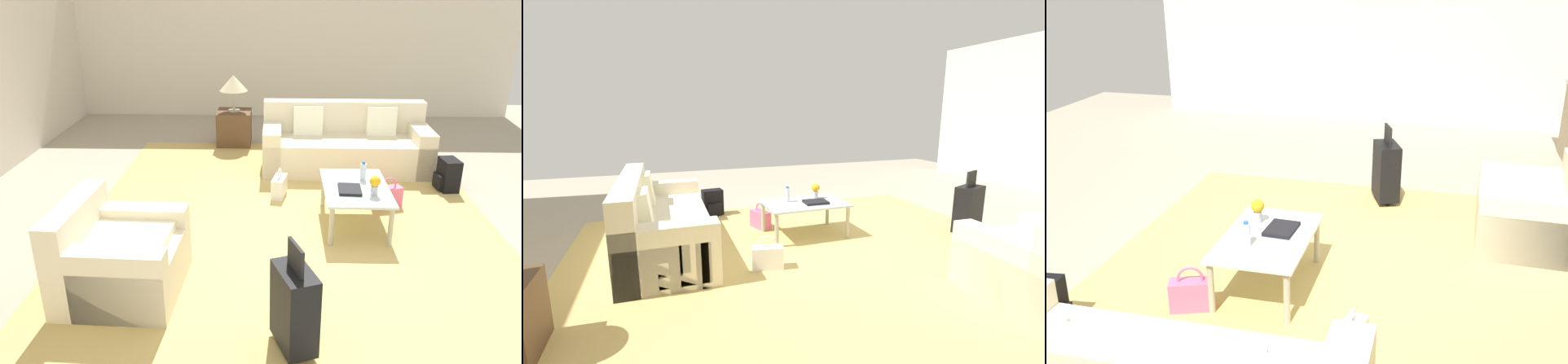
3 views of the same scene
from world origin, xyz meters
TOP-DOWN VIEW (x-y plane):
  - ground_plane at (0.00, 0.00)m, footprint 12.00×12.00m
  - wall_right at (5.06, 0.00)m, footprint 0.12×8.00m
  - area_rug at (0.60, 0.20)m, footprint 5.20×4.40m
  - couch at (2.20, -0.60)m, footprint 0.93×2.23m
  - armchair at (-0.90, 1.67)m, footprint 1.03×0.98m
  - coffee_table at (0.40, -0.50)m, footprint 1.05×0.68m
  - water_bottle at (0.60, -0.60)m, footprint 0.06×0.06m
  - coffee_table_book at (0.28, -0.42)m, footprint 0.31×0.24m
  - flower_vase at (0.18, -0.65)m, footprint 0.11×0.11m
  - side_table at (3.20, 1.00)m, footprint 0.52×0.52m
  - table_lamp at (3.20, 1.00)m, footprint 0.43×0.43m
  - suitcase_black at (-1.60, 0.20)m, footprint 0.45×0.34m
  - handbag_white at (1.14, 0.29)m, footprint 0.34×0.20m
  - handbag_pink at (0.87, -0.95)m, footprint 0.24×0.35m
  - backpack_black at (1.40, -1.79)m, footprint 0.32×0.28m

SIDE VIEW (x-z plane):
  - ground_plane at x=0.00m, z-range 0.00..0.00m
  - area_rug at x=0.60m, z-range 0.00..0.01m
  - handbag_white at x=1.14m, z-range -0.05..0.31m
  - handbag_pink at x=0.87m, z-range -0.05..0.31m
  - backpack_black at x=1.40m, z-range -0.01..0.39m
  - side_table at x=3.20m, z-range 0.00..0.53m
  - armchair at x=-0.90m, z-range -0.11..0.69m
  - couch at x=2.20m, z-range -0.14..0.74m
  - suitcase_black at x=-1.60m, z-range -0.07..0.78m
  - coffee_table at x=0.40m, z-range 0.16..0.60m
  - coffee_table_book at x=0.28m, z-range 0.44..0.47m
  - water_bottle at x=0.60m, z-range 0.43..0.64m
  - flower_vase at x=0.18m, z-range 0.46..0.67m
  - table_lamp at x=3.20m, z-range 0.68..1.24m
  - wall_right at x=5.06m, z-range 0.00..3.10m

